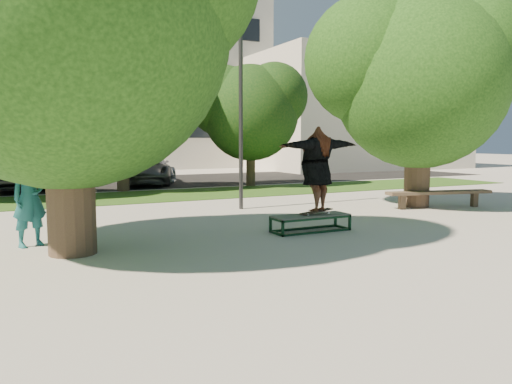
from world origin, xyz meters
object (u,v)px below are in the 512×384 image
car_dark (13,171)px  car_grey (143,170)px  tree_left (57,1)px  bystander (30,198)px  bench (439,194)px  tree_right (416,71)px  car_silver_b (147,167)px  car_silver_a (32,170)px  lamppost (241,102)px  grind_box (311,223)px

car_dark → car_grey: car_dark is taller
tree_left → car_dark: 13.66m
bystander → bench: bearing=-25.2°
bystander → tree_right: bearing=-22.0°
tree_left → car_silver_b: (5.31, 15.04, -3.71)m
car_silver_a → tree_left: bearing=-95.9°
tree_left → lamppost: size_ratio=1.16×
bystander → car_grey: (5.28, 12.55, -0.27)m
car_dark → car_silver_b: (5.97, 1.89, -0.08)m
tree_right → lamppost: tree_right is taller
tree_left → bystander: bearing=119.9°
lamppost → car_silver_b: (0.02, 11.13, -2.43)m
bench → car_silver_b: bearing=124.7°
bystander → bench: (11.27, 0.46, -0.51)m
bystander → car_dark: 12.20m
tree_right → car_silver_a: (-10.13, 11.68, -3.30)m
lamppost → car_silver_a: bearing=118.1°
tree_left → grind_box: bearing=-1.5°
grind_box → bystander: bystander is taller
lamppost → bench: (5.43, -2.49, -2.72)m
lamppost → bench: bearing=-24.7°
bench → car_dark: 16.35m
grind_box → car_silver_a: size_ratio=0.38×
tree_left → bench: bearing=7.5°
lamppost → car_grey: size_ratio=1.26×
bench → tree_right: bearing=144.6°
tree_right → grind_box: size_ratio=3.62×
car_silver_a → car_grey: bearing=-7.7°
tree_right → car_dark: size_ratio=1.34×
bystander → car_dark: (-0.11, 12.20, -0.15)m
grind_box → car_dark: (-5.78, 13.29, 0.61)m
tree_right → car_dark: 15.92m
bench → car_grey: 13.49m
bystander → car_silver_b: bystander is taller
tree_right → bystander: bearing=-174.5°
grind_box → car_grey: bearing=91.6°
bystander → bench: size_ratio=0.56×
lamppost → bench: size_ratio=1.81×
lamppost → car_silver_b: 11.40m
bench → lamppost: bearing=168.4°
car_silver_a → lamppost: bearing=-67.5°
tree_left → tree_right: 10.41m
car_dark → car_silver_a: bearing=45.4°
car_silver_b → car_silver_a: bearing=-161.8°
car_grey → car_silver_b: 1.64m
car_silver_b → bystander: bearing=-109.0°
car_dark → car_grey: (5.39, 0.35, -0.12)m
tree_right → grind_box: bearing=-157.3°
tree_left → bystander: 3.64m
tree_left → bystander: (-0.54, 0.95, -3.48)m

